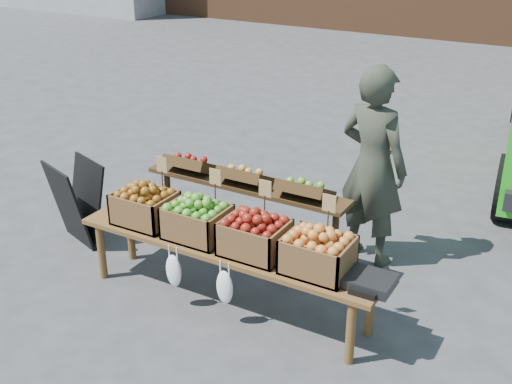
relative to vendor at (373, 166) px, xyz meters
The scene contains 10 objects.
ground 2.20m from the vendor, 121.46° to the right, with size 80.00×80.00×0.00m, color #403F42.
vendor is the anchor object (origin of this frame).
chalkboard_sign 2.90m from the vendor, 156.55° to the right, with size 0.56×0.31×0.85m, color black, non-canonical shape.
back_table 1.23m from the vendor, 147.20° to the right, with size 2.10×0.44×1.04m, color #382411, non-canonical shape.
display_bench 1.67m from the vendor, 118.67° to the right, with size 2.70×0.56×0.57m, color brown, non-canonical shape.
crate_golden_apples 2.08m from the vendor, 139.21° to the right, with size 0.50×0.40×0.28m, color #8A4E12, non-canonical shape.
crate_russet_pears 1.70m from the vendor, 126.90° to the right, with size 0.50×0.40×0.28m, color #317819, non-canonical shape.
crate_red_apples 1.44m from the vendor, 108.92° to the right, with size 0.50×0.40×0.28m, color maroon, non-canonical shape.
crate_green_apples 1.37m from the vendor, 86.27° to the right, with size 0.50×0.40×0.28m, color gold, non-canonical shape.
weighing_scale 1.48m from the vendor, 69.18° to the right, with size 0.34×0.30×0.08m, color black.
Camera 1 is at (2.83, -3.52, 3.10)m, focal length 45.00 mm.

